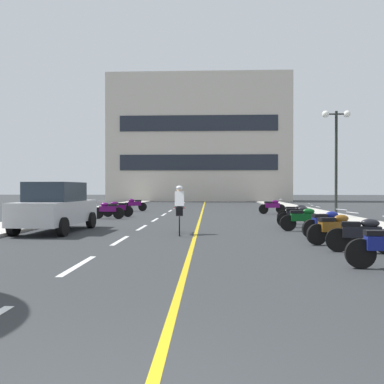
{
  "coord_description": "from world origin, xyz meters",
  "views": [
    {
      "loc": [
        0.71,
        -2.29,
        1.61
      ],
      "look_at": [
        -0.28,
        21.38,
        1.37
      ],
      "focal_mm": 37.98,
      "sensor_mm": 36.0,
      "label": 1
    }
  ],
  "objects_px": {
    "motorcycle_7": "(297,213)",
    "motorcycle_11": "(134,204)",
    "motorcycle_4": "(327,223)",
    "parked_car_near": "(56,207)",
    "motorcycle_6": "(298,216)",
    "motorcycle_3": "(335,228)",
    "street_lamp_mid": "(336,140)",
    "motorcycle_5": "(303,219)",
    "motorcycle_10": "(272,206)",
    "motorcycle_9": "(118,208)",
    "cyclist_rider": "(179,209)",
    "motorcycle_2": "(362,234)",
    "motorcycle_8": "(108,210)"
  },
  "relations": [
    {
      "from": "motorcycle_8",
      "to": "motorcycle_9",
      "type": "bearing_deg",
      "value": 83.57
    },
    {
      "from": "motorcycle_7",
      "to": "motorcycle_8",
      "type": "relative_size",
      "value": 1.0
    },
    {
      "from": "street_lamp_mid",
      "to": "motorcycle_5",
      "type": "height_order",
      "value": "street_lamp_mid"
    },
    {
      "from": "motorcycle_11",
      "to": "motorcycle_7",
      "type": "bearing_deg",
      "value": -46.82
    },
    {
      "from": "parked_car_near",
      "to": "motorcycle_2",
      "type": "relative_size",
      "value": 2.53
    },
    {
      "from": "motorcycle_2",
      "to": "motorcycle_4",
      "type": "height_order",
      "value": "same"
    },
    {
      "from": "parked_car_near",
      "to": "cyclist_rider",
      "type": "relative_size",
      "value": 2.42
    },
    {
      "from": "parked_car_near",
      "to": "motorcycle_8",
      "type": "height_order",
      "value": "parked_car_near"
    },
    {
      "from": "motorcycle_9",
      "to": "motorcycle_11",
      "type": "distance_m",
      "value": 5.52
    },
    {
      "from": "street_lamp_mid",
      "to": "motorcycle_3",
      "type": "distance_m",
      "value": 10.75
    },
    {
      "from": "motorcycle_4",
      "to": "parked_car_near",
      "type": "bearing_deg",
      "value": 171.58
    },
    {
      "from": "motorcycle_3",
      "to": "motorcycle_10",
      "type": "height_order",
      "value": "same"
    },
    {
      "from": "cyclist_rider",
      "to": "motorcycle_7",
      "type": "bearing_deg",
      "value": 39.65
    },
    {
      "from": "parked_car_near",
      "to": "motorcycle_2",
      "type": "distance_m",
      "value": 10.44
    },
    {
      "from": "motorcycle_10",
      "to": "cyclist_rider",
      "type": "xyz_separation_m",
      "value": [
        -4.95,
        -11.15,
        0.41
      ]
    },
    {
      "from": "motorcycle_2",
      "to": "motorcycle_3",
      "type": "distance_m",
      "value": 1.46
    },
    {
      "from": "motorcycle_5",
      "to": "street_lamp_mid",
      "type": "bearing_deg",
      "value": 63.25
    },
    {
      "from": "street_lamp_mid",
      "to": "motorcycle_4",
      "type": "height_order",
      "value": "street_lamp_mid"
    },
    {
      "from": "motorcycle_6",
      "to": "motorcycle_9",
      "type": "relative_size",
      "value": 1.0
    },
    {
      "from": "motorcycle_4",
      "to": "motorcycle_7",
      "type": "bearing_deg",
      "value": 88.99
    },
    {
      "from": "motorcycle_3",
      "to": "motorcycle_6",
      "type": "relative_size",
      "value": 0.99
    },
    {
      "from": "street_lamp_mid",
      "to": "motorcycle_4",
      "type": "relative_size",
      "value": 3.3
    },
    {
      "from": "parked_car_near",
      "to": "motorcycle_9",
      "type": "xyz_separation_m",
      "value": [
        0.56,
        7.65,
        -0.44
      ]
    },
    {
      "from": "parked_car_near",
      "to": "motorcycle_4",
      "type": "height_order",
      "value": "parked_car_near"
    },
    {
      "from": "parked_car_near",
      "to": "motorcycle_6",
      "type": "xyz_separation_m",
      "value": [
        9.27,
        1.96,
        -0.44
      ]
    },
    {
      "from": "motorcycle_8",
      "to": "cyclist_rider",
      "type": "height_order",
      "value": "cyclist_rider"
    },
    {
      "from": "motorcycle_4",
      "to": "motorcycle_8",
      "type": "xyz_separation_m",
      "value": [
        -9.05,
        7.56,
        0.0
      ]
    },
    {
      "from": "motorcycle_4",
      "to": "cyclist_rider",
      "type": "height_order",
      "value": "cyclist_rider"
    },
    {
      "from": "motorcycle_2",
      "to": "motorcycle_7",
      "type": "relative_size",
      "value": 0.99
    },
    {
      "from": "parked_car_near",
      "to": "cyclist_rider",
      "type": "distance_m",
      "value": 4.64
    },
    {
      "from": "motorcycle_7",
      "to": "motorcycle_10",
      "type": "distance_m",
      "value": 7.06
    },
    {
      "from": "motorcycle_7",
      "to": "motorcycle_11",
      "type": "distance_m",
      "value": 13.24
    },
    {
      "from": "motorcycle_7",
      "to": "motorcycle_4",
      "type": "bearing_deg",
      "value": -91.01
    },
    {
      "from": "motorcycle_3",
      "to": "motorcycle_9",
      "type": "xyz_separation_m",
      "value": [
        -8.66,
        10.68,
        0.0
      ]
    },
    {
      "from": "motorcycle_2",
      "to": "motorcycle_9",
      "type": "distance_m",
      "value": 15.02
    },
    {
      "from": "motorcycle_11",
      "to": "cyclist_rider",
      "type": "bearing_deg",
      "value": -73.26
    },
    {
      "from": "parked_car_near",
      "to": "motorcycle_7",
      "type": "distance_m",
      "value": 10.17
    },
    {
      "from": "motorcycle_9",
      "to": "street_lamp_mid",
      "type": "bearing_deg",
      "value": -4.98
    },
    {
      "from": "street_lamp_mid",
      "to": "motorcycle_2",
      "type": "height_order",
      "value": "street_lamp_mid"
    },
    {
      "from": "street_lamp_mid",
      "to": "motorcycle_9",
      "type": "bearing_deg",
      "value": 175.02
    },
    {
      "from": "motorcycle_3",
      "to": "motorcycle_10",
      "type": "xyz_separation_m",
      "value": [
        0.33,
        13.61,
        0.0
      ]
    },
    {
      "from": "motorcycle_5",
      "to": "motorcycle_10",
      "type": "height_order",
      "value": "same"
    },
    {
      "from": "street_lamp_mid",
      "to": "motorcycle_11",
      "type": "height_order",
      "value": "street_lamp_mid"
    },
    {
      "from": "motorcycle_3",
      "to": "motorcycle_6",
      "type": "bearing_deg",
      "value": 89.43
    },
    {
      "from": "motorcycle_11",
      "to": "motorcycle_3",
      "type": "bearing_deg",
      "value": -61.63
    },
    {
      "from": "motorcycle_5",
      "to": "motorcycle_2",
      "type": "bearing_deg",
      "value": -86.78
    },
    {
      "from": "motorcycle_4",
      "to": "motorcycle_11",
      "type": "xyz_separation_m",
      "value": [
        -8.97,
        14.57,
        0.0
      ]
    },
    {
      "from": "motorcycle_3",
      "to": "motorcycle_11",
      "type": "distance_m",
      "value": 18.41
    },
    {
      "from": "motorcycle_6",
      "to": "cyclist_rider",
      "type": "relative_size",
      "value": 0.96
    },
    {
      "from": "parked_car_near",
      "to": "cyclist_rider",
      "type": "bearing_deg",
      "value": -7.03
    }
  ]
}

